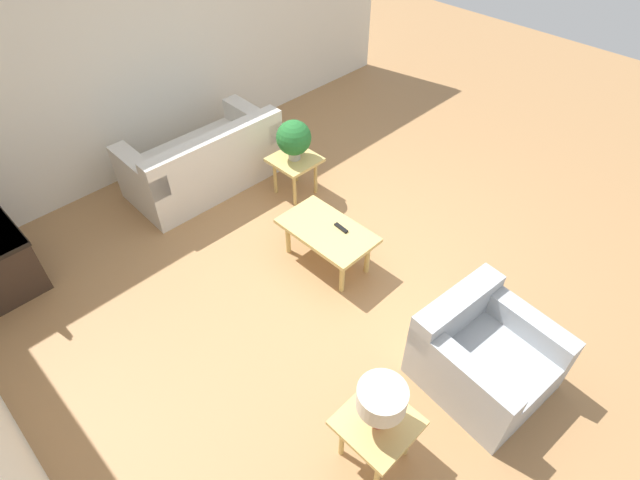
# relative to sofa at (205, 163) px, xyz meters

# --- Properties ---
(ground_plane) EXTENTS (14.00, 14.00, 0.00)m
(ground_plane) POSITION_rel_sofa_xyz_m (-2.18, -0.20, -0.30)
(ground_plane) COLOR #A87A4C
(wall_right) EXTENTS (0.12, 7.20, 2.70)m
(wall_right) POSITION_rel_sofa_xyz_m (0.88, -0.20, 1.05)
(wall_right) COLOR silver
(wall_right) RESTS_ON ground_plane
(sofa) EXTENTS (0.93, 1.73, 0.80)m
(sofa) POSITION_rel_sofa_xyz_m (0.00, 0.00, 0.00)
(sofa) COLOR silver
(sofa) RESTS_ON ground_plane
(armchair) EXTENTS (1.00, 0.96, 0.71)m
(armchair) POSITION_rel_sofa_xyz_m (-3.65, -0.01, -0.02)
(armchair) COLOR #A8ADB2
(armchair) RESTS_ON ground_plane
(coffee_table) EXTENTS (0.93, 0.54, 0.43)m
(coffee_table) POSITION_rel_sofa_xyz_m (-1.89, -0.08, 0.07)
(coffee_table) COLOR tan
(coffee_table) RESTS_ON ground_plane
(side_table_plant) EXTENTS (0.49, 0.49, 0.47)m
(side_table_plant) POSITION_rel_sofa_xyz_m (-0.85, -0.63, 0.09)
(side_table_plant) COLOR tan
(side_table_plant) RESTS_ON ground_plane
(side_table_lamp) EXTENTS (0.49, 0.49, 0.47)m
(side_table_lamp) POSITION_rel_sofa_xyz_m (-3.47, 1.06, 0.09)
(side_table_lamp) COLOR tan
(side_table_lamp) RESTS_ON ground_plane
(potted_plant) EXTENTS (0.38, 0.38, 0.45)m
(potted_plant) POSITION_rel_sofa_xyz_m (-0.85, -0.63, 0.42)
(potted_plant) COLOR #B2ADA3
(potted_plant) RESTS_ON side_table_plant
(table_lamp) EXTENTS (0.32, 0.32, 0.39)m
(table_lamp) POSITION_rel_sofa_xyz_m (-3.47, 1.06, 0.45)
(table_lamp) COLOR red
(table_lamp) RESTS_ON side_table_lamp
(remote_control) EXTENTS (0.16, 0.05, 0.02)m
(remote_control) POSITION_rel_sofa_xyz_m (-1.98, -0.18, 0.14)
(remote_control) COLOR black
(remote_control) RESTS_ON coffee_table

